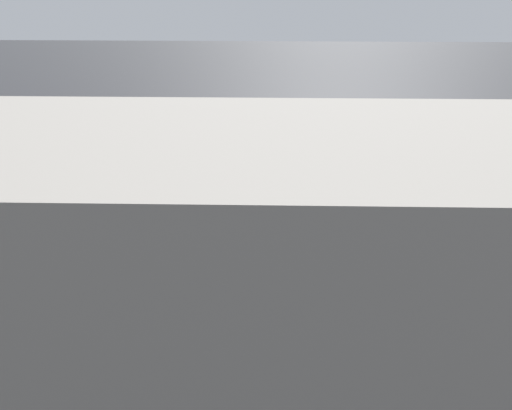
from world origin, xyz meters
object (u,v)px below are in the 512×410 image
(fire_hydrant, at_px, (152,258))
(moving_hatchback, at_px, (365,181))
(sign_post, at_px, (90,219))
(pedestrian, at_px, (95,238))

(fire_hydrant, bearing_deg, moving_hatchback, -146.78)
(sign_post, bearing_deg, pedestrian, -77.16)
(fire_hydrant, relative_size, pedestrian, 0.66)
(fire_hydrant, xyz_separation_m, sign_post, (0.84, 0.99, 1.18))
(moving_hatchback, height_order, fire_hydrant, moving_hatchback)
(moving_hatchback, height_order, sign_post, sign_post)
(fire_hydrant, distance_m, pedestrian, 1.18)
(pedestrian, relative_size, sign_post, 0.51)
(moving_hatchback, bearing_deg, fire_hydrant, 33.22)
(fire_hydrant, bearing_deg, pedestrian, -12.16)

